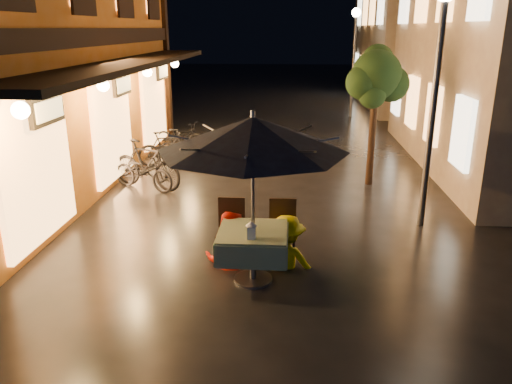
# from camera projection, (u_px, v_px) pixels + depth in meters

# --- Properties ---
(ground) EXTENTS (90.00, 90.00, 0.00)m
(ground) POSITION_uv_depth(u_px,v_px,m) (251.00, 268.00, 7.59)
(ground) COLOR black
(ground) RESTS_ON ground
(east_building_far) EXTENTS (7.30, 10.30, 7.30)m
(east_building_far) POSITION_uv_depth(u_px,v_px,m) (444.00, 24.00, 22.99)
(east_building_far) COLOR #C3B59A
(east_building_far) RESTS_ON ground
(street_tree) EXTENTS (1.43, 1.20, 3.15)m
(street_tree) POSITION_uv_depth(u_px,v_px,m) (377.00, 79.00, 10.94)
(street_tree) COLOR black
(street_tree) RESTS_ON ground
(streetlamp_near) EXTENTS (0.36, 0.36, 4.23)m
(streetlamp_near) POSITION_uv_depth(u_px,v_px,m) (438.00, 63.00, 8.37)
(streetlamp_near) COLOR #59595E
(streetlamp_near) RESTS_ON ground
(streetlamp_far) EXTENTS (0.36, 0.36, 4.23)m
(streetlamp_far) POSITION_uv_depth(u_px,v_px,m) (355.00, 43.00, 19.73)
(streetlamp_far) COLOR #59595E
(streetlamp_far) RESTS_ON ground
(cafe_table) EXTENTS (0.99, 0.99, 0.78)m
(cafe_table) POSITION_uv_depth(u_px,v_px,m) (253.00, 243.00, 7.05)
(cafe_table) COLOR #59595E
(cafe_table) RESTS_ON ground
(patio_umbrella) EXTENTS (2.59, 2.59, 2.46)m
(patio_umbrella) POSITION_uv_depth(u_px,v_px,m) (253.00, 134.00, 6.56)
(patio_umbrella) COLOR #59595E
(patio_umbrella) RESTS_ON ground
(cafe_chair_left) EXTENTS (0.42, 0.42, 0.97)m
(cafe_chair_left) POSITION_uv_depth(u_px,v_px,m) (231.00, 226.00, 7.79)
(cafe_chair_left) COLOR black
(cafe_chair_left) RESTS_ON ground
(cafe_chair_right) EXTENTS (0.42, 0.42, 0.97)m
(cafe_chair_right) POSITION_uv_depth(u_px,v_px,m) (282.00, 227.00, 7.73)
(cafe_chair_right) COLOR black
(cafe_chair_right) RESTS_ON ground
(table_lantern) EXTENTS (0.16, 0.16, 0.25)m
(table_lantern) POSITION_uv_depth(u_px,v_px,m) (251.00, 229.00, 6.68)
(table_lantern) COLOR white
(table_lantern) RESTS_ON cafe_table
(person_orange) EXTENTS (0.87, 0.72, 1.63)m
(person_orange) POSITION_uv_depth(u_px,v_px,m) (228.00, 213.00, 7.54)
(person_orange) COLOR red
(person_orange) RESTS_ON ground
(person_yellow) EXTENTS (1.08, 0.73, 1.55)m
(person_yellow) POSITION_uv_depth(u_px,v_px,m) (287.00, 217.00, 7.48)
(person_yellow) COLOR #EBD700
(person_yellow) RESTS_ON ground
(bicycle_0) EXTENTS (1.69, 1.14, 0.84)m
(bicycle_0) POSITION_uv_depth(u_px,v_px,m) (143.00, 172.00, 11.15)
(bicycle_0) COLOR black
(bicycle_0) RESTS_ON ground
(bicycle_1) EXTENTS (1.90, 1.21, 1.11)m
(bicycle_1) POSITION_uv_depth(u_px,v_px,m) (146.00, 165.00, 11.21)
(bicycle_1) COLOR black
(bicycle_1) RESTS_ON ground
(bicycle_2) EXTENTS (1.53, 0.57, 0.79)m
(bicycle_2) POSITION_uv_depth(u_px,v_px,m) (184.00, 150.00, 13.24)
(bicycle_2) COLOR black
(bicycle_2) RESTS_ON ground
(bicycle_3) EXTENTS (1.58, 0.92, 0.92)m
(bicycle_3) POSITION_uv_depth(u_px,v_px,m) (167.00, 149.00, 13.12)
(bicycle_3) COLOR black
(bicycle_3) RESTS_ON ground
(bicycle_4) EXTENTS (1.73, 1.00, 0.86)m
(bicycle_4) POSITION_uv_depth(u_px,v_px,m) (180.00, 136.00, 14.76)
(bicycle_4) COLOR black
(bicycle_4) RESTS_ON ground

